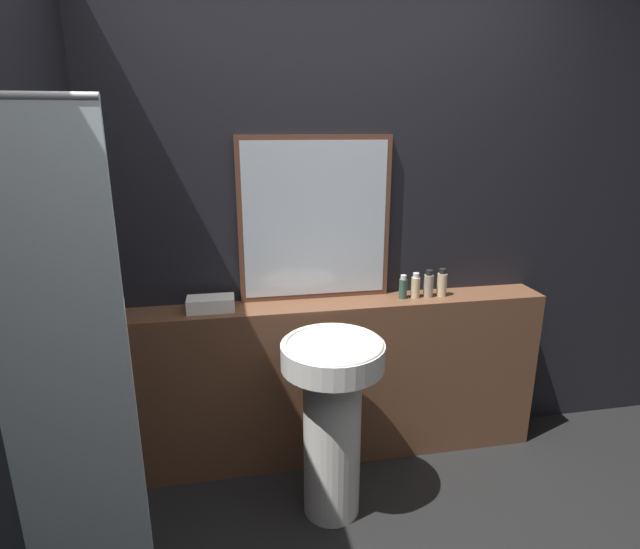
# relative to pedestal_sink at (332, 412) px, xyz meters

# --- Properties ---
(wall_back) EXTENTS (8.00, 0.06, 2.50)m
(wall_back) POSITION_rel_pedestal_sink_xyz_m (0.08, 0.56, 0.73)
(wall_back) COLOR black
(wall_back) RESTS_ON ground_plane
(vanity_counter) EXTENTS (2.27, 0.23, 0.89)m
(vanity_counter) POSITION_rel_pedestal_sink_xyz_m (0.08, 0.41, -0.08)
(vanity_counter) COLOR brown
(vanity_counter) RESTS_ON ground_plane
(pedestal_sink) EXTENTS (0.45, 0.45, 0.87)m
(pedestal_sink) POSITION_rel_pedestal_sink_xyz_m (0.00, 0.00, 0.00)
(pedestal_sink) COLOR silver
(pedestal_sink) RESTS_ON ground_plane
(mirror) EXTENTS (0.77, 0.03, 0.82)m
(mirror) POSITION_rel_pedestal_sink_xyz_m (0.01, 0.51, 0.78)
(mirror) COLOR #563323
(mirror) RESTS_ON vanity_counter
(towel_stack) EXTENTS (0.23, 0.12, 0.07)m
(towel_stack) POSITION_rel_pedestal_sink_xyz_m (-0.52, 0.41, 0.40)
(towel_stack) COLOR white
(towel_stack) RESTS_ON vanity_counter
(shampoo_bottle) EXTENTS (0.04, 0.04, 0.13)m
(shampoo_bottle) POSITION_rel_pedestal_sink_xyz_m (0.46, 0.41, 0.43)
(shampoo_bottle) COLOR #2D4C3D
(shampoo_bottle) RESTS_ON vanity_counter
(conditioner_bottle) EXTENTS (0.05, 0.05, 0.13)m
(conditioner_bottle) POSITION_rel_pedestal_sink_xyz_m (0.53, 0.41, 0.43)
(conditioner_bottle) COLOR #C6B284
(conditioner_bottle) RESTS_ON vanity_counter
(lotion_bottle) EXTENTS (0.05, 0.05, 0.14)m
(lotion_bottle) POSITION_rel_pedestal_sink_xyz_m (0.60, 0.41, 0.44)
(lotion_bottle) COLOR gray
(lotion_bottle) RESTS_ON vanity_counter
(body_wash_bottle) EXTENTS (0.05, 0.05, 0.15)m
(body_wash_bottle) POSITION_rel_pedestal_sink_xyz_m (0.67, 0.41, 0.44)
(body_wash_bottle) COLOR #C6B284
(body_wash_bottle) RESTS_ON vanity_counter
(shower_panel) EXTENTS (0.35, 0.02, 1.83)m
(shower_panel) POSITION_rel_pedestal_sink_xyz_m (-0.88, -0.60, 0.40)
(shower_panel) COLOR silver
(shower_panel) RESTS_ON ground_plane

